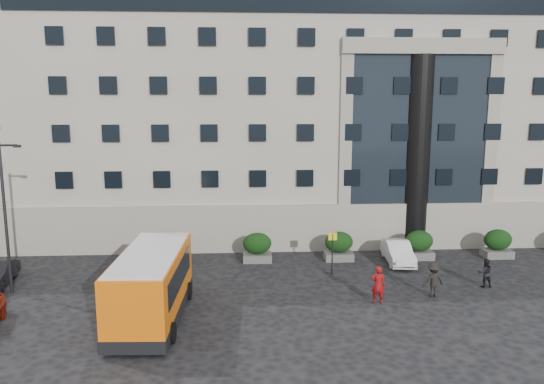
{
  "coord_description": "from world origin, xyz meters",
  "views": [
    {
      "loc": [
        0.29,
        -24.54,
        10.19
      ],
      "look_at": [
        1.96,
        4.72,
        5.0
      ],
      "focal_mm": 35.0,
      "sensor_mm": 36.0,
      "label": 1
    }
  ],
  "objects": [
    {
      "name": "hedge_e",
      "position": [
        16.8,
        7.8,
        0.93
      ],
      "size": [
        1.8,
        1.26,
        1.84
      ],
      "color": "#50504E",
      "rests_on": "ground"
    },
    {
      "name": "hedge_b",
      "position": [
        1.2,
        7.8,
        0.93
      ],
      "size": [
        1.8,
        1.26,
        1.84
      ],
      "color": "#50504E",
      "rests_on": "ground"
    },
    {
      "name": "bus_stop_sign",
      "position": [
        5.5,
        5.0,
        1.73
      ],
      "size": [
        0.5,
        0.08,
        2.52
      ],
      "color": "#262628",
      "rests_on": "ground"
    },
    {
      "name": "pedestrian_b",
      "position": [
        13.5,
        2.47,
        0.8
      ],
      "size": [
        0.78,
        0.61,
        1.6
      ],
      "primitive_type": "imported",
      "rotation": [
        0.0,
        0.0,
        3.14
      ],
      "color": "black",
      "rests_on": "ground"
    },
    {
      "name": "pedestrian_a",
      "position": [
        7.05,
        0.46,
        0.97
      ],
      "size": [
        0.79,
        0.62,
        1.93
      ],
      "primitive_type": "imported",
      "rotation": [
        0.0,
        0.0,
        2.9
      ],
      "color": "maroon",
      "rests_on": "ground"
    },
    {
      "name": "white_taxi",
      "position": [
        10.0,
        7.0,
        0.69
      ],
      "size": [
        1.73,
        4.26,
        1.37
      ],
      "primitive_type": "imported",
      "rotation": [
        0.0,
        0.0,
        -0.07
      ],
      "color": "silver",
      "rests_on": "ground"
    },
    {
      "name": "minibus",
      "position": [
        -3.95,
        -0.88,
        1.78
      ],
      "size": [
        3.18,
        7.86,
        3.23
      ],
      "rotation": [
        0.0,
        0.0,
        -0.04
      ],
      "color": "orange",
      "rests_on": "ground"
    },
    {
      "name": "entrance_column",
      "position": [
        12.0,
        10.3,
        6.5
      ],
      "size": [
        1.8,
        1.8,
        13.0
      ],
      "primitive_type": "cylinder",
      "color": "black",
      "rests_on": "ground"
    },
    {
      "name": "red_truck",
      "position": [
        -11.92,
        17.58,
        1.36
      ],
      "size": [
        3.16,
        5.26,
        2.65
      ],
      "rotation": [
        0.0,
        0.0,
        -0.22
      ],
      "color": "maroon",
      "rests_on": "ground"
    },
    {
      "name": "pedestrian_c",
      "position": [
        10.14,
        1.19,
        0.89
      ],
      "size": [
        1.26,
        0.88,
        1.78
      ],
      "primitive_type": "imported",
      "rotation": [
        0.0,
        0.0,
        3.35
      ],
      "color": "black",
      "rests_on": "ground"
    },
    {
      "name": "hedge_a",
      "position": [
        -4.0,
        7.8,
        0.93
      ],
      "size": [
        1.8,
        1.26,
        1.84
      ],
      "color": "#50504E",
      "rests_on": "ground"
    },
    {
      "name": "street_lamp",
      "position": [
        -11.94,
        3.0,
        4.37
      ],
      "size": [
        1.16,
        0.18,
        8.0
      ],
      "color": "#262628",
      "rests_on": "ground"
    },
    {
      "name": "ground",
      "position": [
        0.0,
        0.0,
        0.0
      ],
      "size": [
        120.0,
        120.0,
        0.0
      ],
      "primitive_type": "plane",
      "color": "black",
      "rests_on": "ground"
    },
    {
      "name": "hedge_c",
      "position": [
        6.4,
        7.8,
        0.93
      ],
      "size": [
        1.8,
        1.26,
        1.84
      ],
      "color": "#50504E",
      "rests_on": "ground"
    },
    {
      "name": "civic_building",
      "position": [
        6.0,
        22.0,
        9.0
      ],
      "size": [
        44.0,
        24.0,
        18.0
      ],
      "primitive_type": "cube",
      "color": "gray",
      "rests_on": "ground"
    },
    {
      "name": "apartment_far",
      "position": [
        -27.0,
        38.0,
        11.0
      ],
      "size": [
        13.0,
        13.0,
        22.0
      ],
      "primitive_type": "cube",
      "color": "#7C6548",
      "rests_on": "ground"
    },
    {
      "name": "hedge_d",
      "position": [
        11.6,
        7.8,
        0.93
      ],
      "size": [
        1.8,
        1.26,
        1.84
      ],
      "color": "#50504E",
      "rests_on": "ground"
    },
    {
      "name": "parked_car_d",
      "position": [
        -14.1,
        12.52,
        0.66
      ],
      "size": [
        2.51,
        4.88,
        1.32
      ],
      "primitive_type": "imported",
      "rotation": [
        0.0,
        0.0,
        0.07
      ],
      "color": "black",
      "rests_on": "ground"
    }
  ]
}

